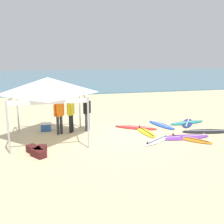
{
  "coord_description": "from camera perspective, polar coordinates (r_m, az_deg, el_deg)",
  "views": [
    {
      "loc": [
        -2.9,
        -10.86,
        3.72
      ],
      "look_at": [
        -0.13,
        0.82,
        1.0
      ],
      "focal_mm": 41.35,
      "sensor_mm": 36.0,
      "label": 1
    }
  ],
  "objects": [
    {
      "name": "sea",
      "position": [
        41.91,
        -9.38,
        7.58
      ],
      "size": [
        80.0,
        36.0,
        0.1
      ],
      "primitive_type": "cube",
      "color": "teal",
      "rests_on": "ground"
    },
    {
      "name": "ground_plane",
      "position": [
        11.84,
        1.55,
        -5.55
      ],
      "size": [
        80.0,
        80.0,
        0.0
      ],
      "primitive_type": "plane",
      "color": "beige"
    },
    {
      "name": "surfboard_purple",
      "position": [
        12.14,
        15.48,
        -5.37
      ],
      "size": [
        2.52,
        0.77,
        0.19
      ],
      "color": "purple",
      "rests_on": "ground"
    },
    {
      "name": "surfboard_blue",
      "position": [
        13.92,
        10.84,
        -2.81
      ],
      "size": [
        1.06,
        2.02,
        0.19
      ],
      "color": "blue",
      "rests_on": "ground"
    },
    {
      "name": "person_black",
      "position": [
        12.62,
        -5.53,
        0.21
      ],
      "size": [
        0.4,
        0.45,
        1.71
      ],
      "color": "#383842",
      "rests_on": "ground"
    },
    {
      "name": "gear_bag_on_sand",
      "position": [
        9.98,
        -15.94,
        -8.76
      ],
      "size": [
        0.62,
        0.67,
        0.28
      ],
      "primitive_type": "cube",
      "rotation": [
        0.0,
        0.0,
        2.22
      ],
      "color": "#4C1919",
      "rests_on": "ground"
    },
    {
      "name": "cooler_box",
      "position": [
        13.14,
        -14.4,
        -3.2
      ],
      "size": [
        0.5,
        0.36,
        0.39
      ],
      "color": "#2D60B7",
      "rests_on": "ground"
    },
    {
      "name": "gear_bag_near_tent",
      "position": [
        10.24,
        -15.46,
        -8.18
      ],
      "size": [
        0.45,
        0.66,
        0.28
      ],
      "primitive_type": "cube",
      "rotation": [
        0.0,
        0.0,
        1.33
      ],
      "color": "#4C1919",
      "rests_on": "ground"
    },
    {
      "name": "surfboard_red",
      "position": [
        13.26,
        5.22,
        -3.41
      ],
      "size": [
        2.17,
        1.57,
        0.19
      ],
      "color": "red",
      "rests_on": "ground"
    },
    {
      "name": "surfboard_navy",
      "position": [
        14.62,
        16.34,
        -2.35
      ],
      "size": [
        1.55,
        1.92,
        0.19
      ],
      "color": "navy",
      "rests_on": "ground"
    },
    {
      "name": "gear_bag_by_pole",
      "position": [
        10.4,
        -16.98,
        -7.94
      ],
      "size": [
        0.59,
        0.68,
        0.28
      ],
      "primitive_type": "cube",
      "rotation": [
        0.0,
        0.0,
        2.13
      ],
      "color": "#4C1919",
      "rests_on": "ground"
    },
    {
      "name": "surfboard_yellow",
      "position": [
        12.58,
        7.48,
        -4.36
      ],
      "size": [
        0.67,
        1.89,
        0.19
      ],
      "color": "yellow",
      "rests_on": "ground"
    },
    {
      "name": "surfboard_orange",
      "position": [
        11.96,
        16.82,
        -5.72
      ],
      "size": [
        1.65,
        1.84,
        0.19
      ],
      "color": "orange",
      "rests_on": "ground"
    },
    {
      "name": "person_orange",
      "position": [
        12.24,
        -11.61,
        -0.38
      ],
      "size": [
        0.49,
        0.37,
        1.71
      ],
      "color": "#2D2D33",
      "rests_on": "ground"
    },
    {
      "name": "surfboard_white",
      "position": [
        11.45,
        9.94,
        -6.19
      ],
      "size": [
        1.77,
        1.4,
        0.19
      ],
      "color": "white",
      "rests_on": "ground"
    },
    {
      "name": "canopy_tent",
      "position": [
        11.37,
        -14.0,
        5.67
      ],
      "size": [
        3.1,
        3.1,
        2.75
      ],
      "color": "#B7B7BC",
      "rests_on": "ground"
    },
    {
      "name": "surfboard_black",
      "position": [
        13.41,
        20.41,
        -4.0
      ],
      "size": [
        2.58,
        1.11,
        0.19
      ],
      "color": "black",
      "rests_on": "ground"
    },
    {
      "name": "surfboard_teal",
      "position": [
        14.73,
        16.3,
        -2.24
      ],
      "size": [
        2.2,
        0.93,
        0.19
      ],
      "color": "#19847F",
      "rests_on": "ground"
    },
    {
      "name": "person_yellow",
      "position": [
        12.42,
        -9.1,
        -0.09
      ],
      "size": [
        0.37,
        0.49,
        1.71
      ],
      "color": "black",
      "rests_on": "ground"
    }
  ]
}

